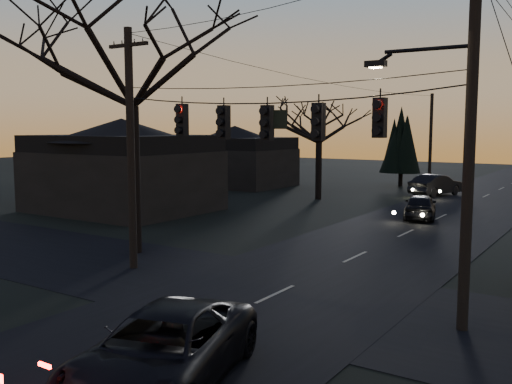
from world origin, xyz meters
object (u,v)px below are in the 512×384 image
Objects in this scene: bare_tree_left at (132,46)px; sedan_oncoming_a at (420,207)px; utility_pole_far_l at (429,185)px; suv_near at (162,351)px; sedan_oncoming_b at (436,185)px; utility_pole_right at (462,330)px; utility_pole_left at (134,268)px.

bare_tree_left is 18.02m from sedan_oncoming_a.
utility_pole_far_l reaches higher than sedan_oncoming_a.
sedan_oncoming_b is at bearing 81.43° from suv_near.
utility_pole_right is 1.87× the size of suv_near.
utility_pole_left reaches higher than sedan_oncoming_a.
bare_tree_left is at bearing -93.00° from utility_pole_far_l.
sedan_oncoming_b reaches higher than sedan_oncoming_a.
utility_pole_far_l is at bearing -52.22° from sedan_oncoming_b.
sedan_oncoming_b is (-4.61, 34.72, 0.04)m from suv_near.
utility_pole_far_l is 35.11m from bare_tree_left.
bare_tree_left is at bearing 132.91° from utility_pole_left.
sedan_oncoming_a is (-2.21, 23.23, -0.05)m from suv_near.
sedan_oncoming_a is at bearing 72.72° from utility_pole_left.
utility_pole_far_l is 1.69× the size of sedan_oncoming_b.
suv_near is 1.13× the size of sedan_oncoming_b.
sedan_oncoming_b is (-2.40, 11.49, 0.09)m from sedan_oncoming_a.
utility_pole_far_l is 0.68× the size of bare_tree_left.
sedan_oncoming_b is (2.80, -7.80, 0.78)m from utility_pole_far_l.
utility_pole_far_l reaches higher than suv_near.
suv_near is 35.03m from sedan_oncoming_b.
bare_tree_left is 2.21× the size of suv_near.
bare_tree_left reaches higher than sedan_oncoming_a.
utility_pole_far_l is at bearing -89.75° from sedan_oncoming_a.
utility_pole_far_l is at bearing 107.72° from utility_pole_right.
sedan_oncoming_a is at bearing 119.82° from sedan_oncoming_b.
utility_pole_left reaches higher than sedan_oncoming_b.
utility_pole_right is 29.53m from sedan_oncoming_b.
utility_pole_far_l is (0.00, 36.00, 0.00)m from utility_pole_left.
utility_pole_right is 2.11× the size of sedan_oncoming_b.
utility_pole_left is 28.35m from sedan_oncoming_b.
bare_tree_left reaches higher than sedan_oncoming_b.
sedan_oncoming_b is at bearing 80.10° from bare_tree_left.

